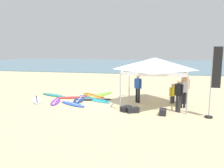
{
  "coord_description": "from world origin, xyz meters",
  "views": [
    {
      "loc": [
        2.76,
        -13.22,
        3.26
      ],
      "look_at": [
        -0.3,
        0.93,
        1.0
      ],
      "focal_mm": 36.55,
      "sensor_mm": 36.0,
      "label": 1
    }
  ],
  "objects_px": {
    "gear_bag_on_sand": "(126,109)",
    "surfboard_cyan": "(96,100)",
    "surfboard_white": "(37,100)",
    "person_blue": "(138,87)",
    "person_black": "(179,93)",
    "surfboard_red": "(74,97)",
    "surfboard_blue": "(73,104)",
    "gear_bag_by_pole": "(133,110)",
    "banner_flag": "(213,85)",
    "person_grey": "(183,90)",
    "surfboard_navy": "(80,99)",
    "surfboard_lime": "(101,95)",
    "person_orange": "(185,87)",
    "surfboard_orange": "(94,96)",
    "gear_bag_near_tent": "(163,112)",
    "canopy_tent": "(155,64)",
    "surfboard_purple": "(56,102)",
    "surfboard_teal": "(54,95)",
    "surfboard_black": "(93,99)",
    "person_yellow": "(173,92)"
  },
  "relations": [
    {
      "from": "person_black",
      "to": "surfboard_red",
      "type": "bearing_deg",
      "value": 162.0
    },
    {
      "from": "person_black",
      "to": "person_yellow",
      "type": "xyz_separation_m",
      "value": [
        -0.19,
        1.96,
        -0.33
      ]
    },
    {
      "from": "surfboard_white",
      "to": "person_blue",
      "type": "bearing_deg",
      "value": 7.4
    },
    {
      "from": "person_black",
      "to": "banner_flag",
      "type": "relative_size",
      "value": 0.5
    },
    {
      "from": "canopy_tent",
      "to": "surfboard_lime",
      "type": "distance_m",
      "value": 4.84
    },
    {
      "from": "surfboard_orange",
      "to": "gear_bag_by_pole",
      "type": "height_order",
      "value": "gear_bag_by_pole"
    },
    {
      "from": "surfboard_purple",
      "to": "surfboard_cyan",
      "type": "xyz_separation_m",
      "value": [
        2.26,
        1.07,
        -0.0
      ]
    },
    {
      "from": "person_black",
      "to": "person_yellow",
      "type": "height_order",
      "value": "person_black"
    },
    {
      "from": "gear_bag_near_tent",
      "to": "person_black",
      "type": "bearing_deg",
      "value": 40.22
    },
    {
      "from": "person_yellow",
      "to": "gear_bag_on_sand",
      "type": "xyz_separation_m",
      "value": [
        -2.46,
        -2.36,
        -0.52
      ]
    },
    {
      "from": "surfboard_cyan",
      "to": "person_yellow",
      "type": "height_order",
      "value": "person_yellow"
    },
    {
      "from": "surfboard_teal",
      "to": "person_blue",
      "type": "bearing_deg",
      "value": -8.22
    },
    {
      "from": "canopy_tent",
      "to": "surfboard_red",
      "type": "distance_m",
      "value": 5.78
    },
    {
      "from": "surfboard_teal",
      "to": "gear_bag_near_tent",
      "type": "distance_m",
      "value": 8.09
    },
    {
      "from": "surfboard_white",
      "to": "person_yellow",
      "type": "distance_m",
      "value": 8.45
    },
    {
      "from": "gear_bag_by_pole",
      "to": "gear_bag_on_sand",
      "type": "relative_size",
      "value": 1.0
    },
    {
      "from": "surfboard_purple",
      "to": "person_blue",
      "type": "height_order",
      "value": "person_blue"
    },
    {
      "from": "surfboard_lime",
      "to": "person_grey",
      "type": "distance_m",
      "value": 5.94
    },
    {
      "from": "gear_bag_by_pole",
      "to": "surfboard_red",
      "type": "bearing_deg",
      "value": 147.57
    },
    {
      "from": "surfboard_lime",
      "to": "person_orange",
      "type": "height_order",
      "value": "person_orange"
    },
    {
      "from": "surfboard_black",
      "to": "person_blue",
      "type": "bearing_deg",
      "value": -2.89
    },
    {
      "from": "canopy_tent",
      "to": "surfboard_teal",
      "type": "distance_m",
      "value": 7.39
    },
    {
      "from": "gear_bag_near_tent",
      "to": "surfboard_red",
      "type": "bearing_deg",
      "value": 154.33
    },
    {
      "from": "surfboard_blue",
      "to": "gear_bag_on_sand",
      "type": "xyz_separation_m",
      "value": [
        3.28,
        -0.76,
        0.1
      ]
    },
    {
      "from": "surfboard_purple",
      "to": "person_grey",
      "type": "distance_m",
      "value": 7.56
    },
    {
      "from": "surfboard_black",
      "to": "gear_bag_on_sand",
      "type": "relative_size",
      "value": 4.03
    },
    {
      "from": "surfboard_orange",
      "to": "banner_flag",
      "type": "xyz_separation_m",
      "value": [
        6.87,
        -3.61,
        1.54
      ]
    },
    {
      "from": "surfboard_blue",
      "to": "gear_bag_on_sand",
      "type": "height_order",
      "value": "gear_bag_on_sand"
    },
    {
      "from": "gear_bag_on_sand",
      "to": "surfboard_cyan",
      "type": "bearing_deg",
      "value": 136.52
    },
    {
      "from": "gear_bag_by_pole",
      "to": "banner_flag",
      "type": "bearing_deg",
      "value": -1.8
    },
    {
      "from": "person_orange",
      "to": "surfboard_black",
      "type": "bearing_deg",
      "value": -178.27
    },
    {
      "from": "surfboard_cyan",
      "to": "person_blue",
      "type": "xyz_separation_m",
      "value": [
        2.66,
        -0.08,
        0.95
      ]
    },
    {
      "from": "person_black",
      "to": "gear_bag_on_sand",
      "type": "height_order",
      "value": "person_black"
    },
    {
      "from": "surfboard_orange",
      "to": "surfboard_purple",
      "type": "xyz_separation_m",
      "value": [
        -1.79,
        -2.22,
        0.0
      ]
    },
    {
      "from": "surfboard_white",
      "to": "surfboard_orange",
      "type": "height_order",
      "value": "same"
    },
    {
      "from": "surfboard_blue",
      "to": "person_blue",
      "type": "bearing_deg",
      "value": 19.53
    },
    {
      "from": "surfboard_red",
      "to": "person_grey",
      "type": "distance_m",
      "value": 7.0
    },
    {
      "from": "surfboard_lime",
      "to": "surfboard_purple",
      "type": "relative_size",
      "value": 1.37
    },
    {
      "from": "surfboard_red",
      "to": "surfboard_orange",
      "type": "relative_size",
      "value": 1.04
    },
    {
      "from": "banner_flag",
      "to": "gear_bag_on_sand",
      "type": "distance_m",
      "value": 4.38
    },
    {
      "from": "gear_bag_on_sand",
      "to": "canopy_tent",
      "type": "bearing_deg",
      "value": 53.09
    },
    {
      "from": "person_grey",
      "to": "gear_bag_on_sand",
      "type": "distance_m",
      "value": 3.38
    },
    {
      "from": "surfboard_black",
      "to": "gear_bag_by_pole",
      "type": "height_order",
      "value": "gear_bag_by_pole"
    },
    {
      "from": "surfboard_blue",
      "to": "gear_bag_on_sand",
      "type": "relative_size",
      "value": 3.4
    },
    {
      "from": "canopy_tent",
      "to": "surfboard_orange",
      "type": "xyz_separation_m",
      "value": [
        -4.1,
        1.5,
        -2.35
      ]
    },
    {
      "from": "person_blue",
      "to": "person_grey",
      "type": "xyz_separation_m",
      "value": [
        2.57,
        -0.7,
        0.0
      ]
    },
    {
      "from": "gear_bag_on_sand",
      "to": "person_grey",
      "type": "bearing_deg",
      "value": 24.81
    },
    {
      "from": "surfboard_purple",
      "to": "surfboard_cyan",
      "type": "bearing_deg",
      "value": 25.21
    },
    {
      "from": "surfboard_white",
      "to": "person_blue",
      "type": "relative_size",
      "value": 1.21
    },
    {
      "from": "surfboard_navy",
      "to": "person_black",
      "type": "height_order",
      "value": "person_black"
    }
  ]
}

